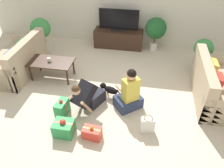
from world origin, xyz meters
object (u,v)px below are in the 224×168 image
at_px(tv, 119,21).
at_px(potted_plant_corner_right, 203,51).
at_px(tv_console, 118,39).
at_px(gift_bag_a, 148,125).
at_px(sofa_left, 17,61).
at_px(person_kneeling, 88,96).
at_px(dog, 109,89).
at_px(mug, 49,60).
at_px(sofa_right, 216,87).
at_px(potted_plant_corner_left, 41,30).
at_px(gift_box_a, 92,133).
at_px(gift_box_b, 62,108).
at_px(coffee_table, 51,63).
at_px(gift_box_c, 64,128).
at_px(person_sitting, 129,94).
at_px(potted_plant_back_right, 156,29).

bearing_deg(tv, potted_plant_corner_right, -19.77).
height_order(tv_console, gift_bag_a, tv_console).
bearing_deg(sofa_left, person_kneeling, 64.29).
height_order(dog, mug, mug).
xyz_separation_m(sofa_right, potted_plant_corner_left, (-4.60, 1.43, 0.33)).
xyz_separation_m(gift_box_a, gift_bag_a, (0.98, 0.32, 0.05)).
distance_m(tv, gift_box_b, 3.23).
height_order(coffee_table, potted_plant_corner_right, potted_plant_corner_right).
bearing_deg(coffee_table, mug, 169.07).
xyz_separation_m(coffee_table, gift_box_b, (0.68, -1.19, -0.25)).
xyz_separation_m(potted_plant_corner_left, gift_box_c, (1.71, -2.98, -0.50)).
distance_m(sofa_left, tv_console, 2.93).
xyz_separation_m(person_sitting, gift_box_b, (-1.30, -0.44, -0.20)).
bearing_deg(tv_console, gift_box_a, -88.87).
bearing_deg(gift_box_c, person_kneeling, 70.73).
bearing_deg(gift_box_c, mug, 119.03).
height_order(sofa_right, gift_bag_a, sofa_right).
bearing_deg(gift_bag_a, dog, 135.98).
relative_size(sofa_right, gift_box_b, 4.59).
height_order(sofa_left, tv_console, sofa_left).
bearing_deg(sofa_right, person_kneeling, 106.80).
bearing_deg(gift_bag_a, coffee_table, 150.71).
distance_m(tv_console, tv, 0.55).
height_order(gift_box_c, gift_bag_a, gift_box_c).
bearing_deg(person_sitting, potted_plant_corner_left, -75.51).
height_order(person_sitting, mug, person_sitting).
relative_size(person_kneeling, gift_box_a, 2.36).
height_order(potted_plant_corner_right, potted_plant_back_right, potted_plant_back_right).
distance_m(potted_plant_back_right, dog, 2.55).
bearing_deg(dog, tv, -155.83).
bearing_deg(dog, gift_box_a, 16.29).
bearing_deg(sofa_right, potted_plant_corner_right, 6.98).
height_order(coffee_table, gift_box_a, coffee_table).
bearing_deg(gift_box_a, tv_console, 91.13).
bearing_deg(gift_bag_a, potted_plant_back_right, 89.52).
bearing_deg(coffee_table, person_sitting, -20.78).
height_order(potted_plant_corner_right, gift_box_a, potted_plant_corner_right).
relative_size(potted_plant_corner_right, gift_box_c, 2.27).
bearing_deg(person_sitting, gift_box_a, 19.31).
distance_m(gift_box_b, gift_bag_a, 1.72).
height_order(sofa_right, tv_console, sofa_right).
xyz_separation_m(gift_box_b, mug, (-0.72, 1.20, 0.34)).
relative_size(gift_box_b, gift_box_c, 1.03).
bearing_deg(potted_plant_back_right, person_kneeling, -114.51).
bearing_deg(person_sitting, tv, -115.86).
relative_size(tv, potted_plant_back_right, 1.15).
bearing_deg(gift_box_b, sofa_right, 18.85).
relative_size(potted_plant_corner_left, person_sitting, 1.02).
height_order(coffee_table, person_kneeling, person_kneeling).
xyz_separation_m(dog, gift_box_c, (-0.61, -1.19, -0.05)).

